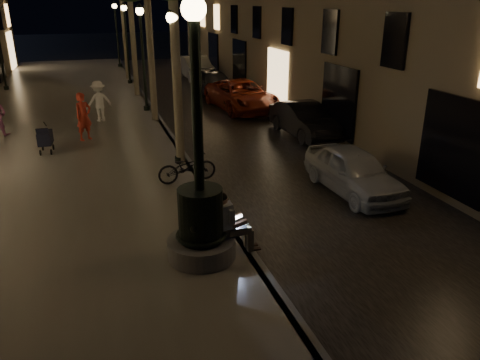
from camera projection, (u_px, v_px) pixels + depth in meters
name	position (u px, v px, depth m)	size (l,w,h in m)	color
ground	(157.00, 119.00, 21.53)	(120.00, 120.00, 0.00)	black
cobble_lane	(219.00, 114.00, 22.39)	(6.00, 45.00, 0.02)	black
promenade	(65.00, 123.00, 20.34)	(8.00, 45.00, 0.20)	slate
curb_strip	(157.00, 116.00, 21.49)	(0.25, 45.00, 0.20)	#59595B
fountain_lamppost	(200.00, 212.00, 9.28)	(1.40, 1.40, 5.21)	#59595B
seated_man_laptop	(230.00, 221.00, 9.56)	(0.99, 0.34, 1.36)	tan
lamp_curb_a	(175.00, 67.00, 14.07)	(0.36, 0.36, 4.81)	black
lamp_curb_b	(142.00, 44.00, 21.16)	(0.36, 0.36, 4.81)	black
lamp_curb_c	(126.00, 33.00, 28.25)	(0.36, 0.36, 4.81)	black
lamp_curb_d	(116.00, 26.00, 35.34)	(0.36, 0.36, 4.81)	black
stroller	(45.00, 138.00, 15.93)	(0.49, 1.04, 1.05)	black
car_front	(354.00, 171.00, 13.15)	(1.50, 3.73, 1.27)	#B3B7BB
car_second	(304.00, 120.00, 18.62)	(1.39, 3.99, 1.32)	black
car_third	(241.00, 95.00, 22.97)	(2.38, 5.17, 1.44)	maroon
car_rear	(214.00, 83.00, 26.62)	(1.81, 4.46, 1.29)	#2A2A2E
car_fifth	(196.00, 68.00, 31.81)	(1.62, 4.66, 1.53)	gray
pedestrian_red	(84.00, 117.00, 17.29)	(0.65, 0.42, 1.77)	red
pedestrian_white	(99.00, 101.00, 20.03)	(1.11, 0.64, 1.72)	white
bicycle	(187.00, 167.00, 13.42)	(0.59, 1.70, 0.90)	black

